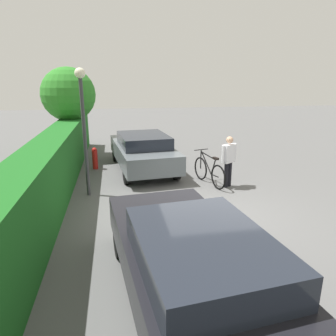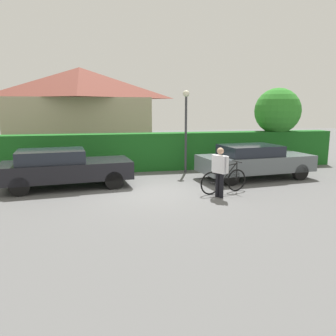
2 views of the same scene
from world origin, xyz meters
name	(u,v)px [view 2 (image 2 of 2)]	position (x,y,z in m)	size (l,w,h in m)	color
ground_plane	(152,192)	(0.00, 0.00, 0.00)	(60.00, 60.00, 0.00)	#595959
hedge_row	(137,152)	(0.00, 4.01, 0.83)	(18.85, 0.90, 1.67)	#1A5E1D
house_distant	(81,111)	(-2.62, 9.73, 2.60)	(7.94, 5.67, 5.09)	tan
parked_car_near	(64,167)	(-2.93, 1.27, 0.73)	(4.60, 2.29, 1.36)	black
parked_car_far	(254,161)	(4.32, 1.28, 0.73)	(4.64, 2.31, 1.35)	slate
bicycle	(224,181)	(2.31, -0.63, 0.42)	(1.76, 0.63, 1.03)	black
person_rider	(220,169)	(1.98, -1.13, 0.92)	(0.41, 0.57, 1.58)	black
street_lamp	(186,119)	(1.99, 3.07, 2.33)	(0.28, 0.28, 3.51)	#38383D
tree_kerbside	(278,112)	(6.81, 4.05, 2.61)	(2.19, 2.19, 3.73)	brown
fire_hydrant	(245,161)	(4.73, 3.02, 0.41)	(0.20, 0.20, 0.81)	red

